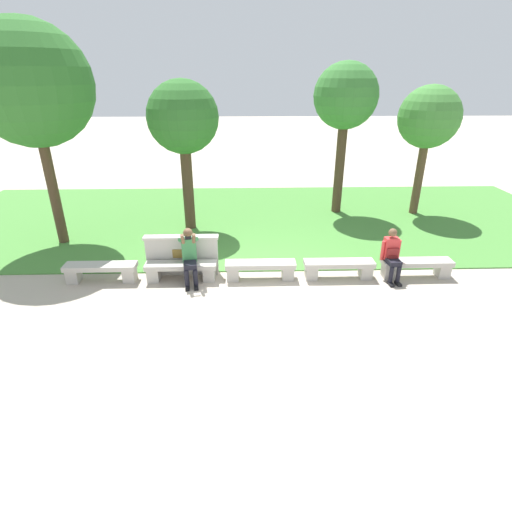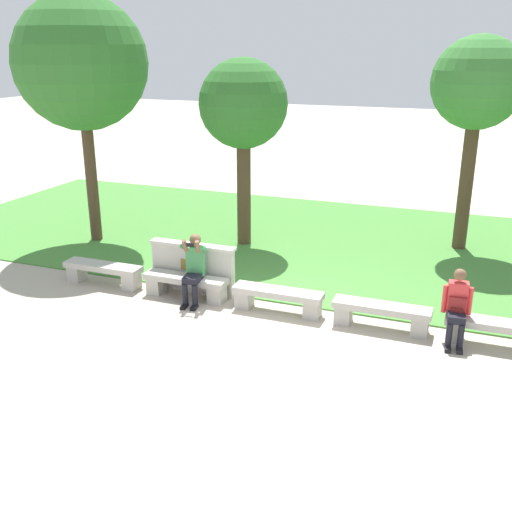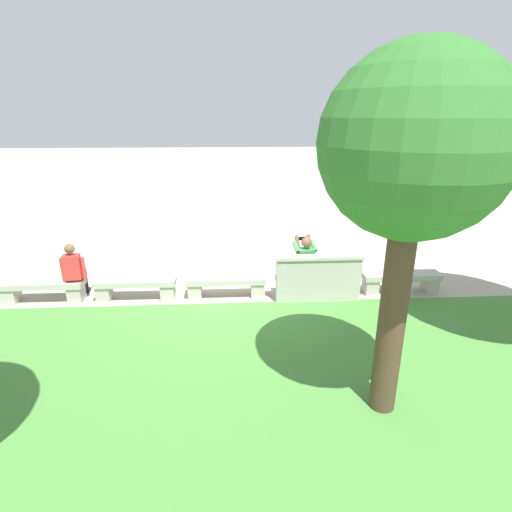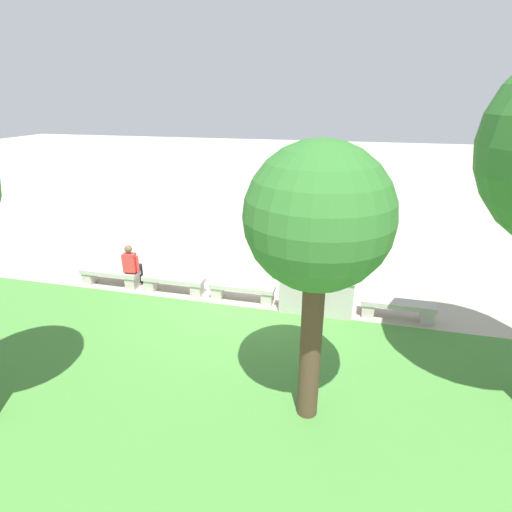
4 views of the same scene
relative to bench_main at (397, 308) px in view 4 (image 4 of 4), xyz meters
name	(u,v)px [view 4 (image 4 of 4)]	position (x,y,z in m)	size (l,w,h in m)	color
ground_plane	(242,300)	(3.82, 0.00, -0.29)	(80.00, 80.00, 0.00)	#B2A593
grass_strip	(169,425)	(3.82, 4.38, -0.28)	(21.33, 8.00, 0.03)	#478438
bench_main	(397,308)	(0.00, 0.00, 0.00)	(1.69, 0.40, 0.45)	#B7B2A8
bench_near	(316,298)	(1.91, 0.00, 0.00)	(1.69, 0.40, 0.45)	#B7B2A8
bench_mid	(242,290)	(3.82, 0.00, 0.00)	(1.69, 0.40, 0.45)	#B7B2A8
bench_far	(174,283)	(5.72, 0.00, 0.00)	(1.69, 0.40, 0.45)	#B7B2A8
bench_end	(110,275)	(7.63, 0.00, 0.00)	(1.69, 0.40, 0.45)	#B7B2A8
backrest_wall_with_plaque	(316,297)	(1.91, 0.34, 0.22)	(1.80, 0.24, 1.01)	#B7B2A8
person_photographer	(308,280)	(2.15, -0.08, 0.44)	(0.51, 0.76, 1.32)	black
person_distant	(132,264)	(6.95, -0.07, 0.38)	(0.48, 0.70, 1.26)	black
backpack	(131,266)	(6.96, -0.03, 0.33)	(0.28, 0.24, 0.43)	maroon
tree_left_background	(318,222)	(1.70, 3.57, 3.06)	(2.08, 2.08, 4.46)	#4C3826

